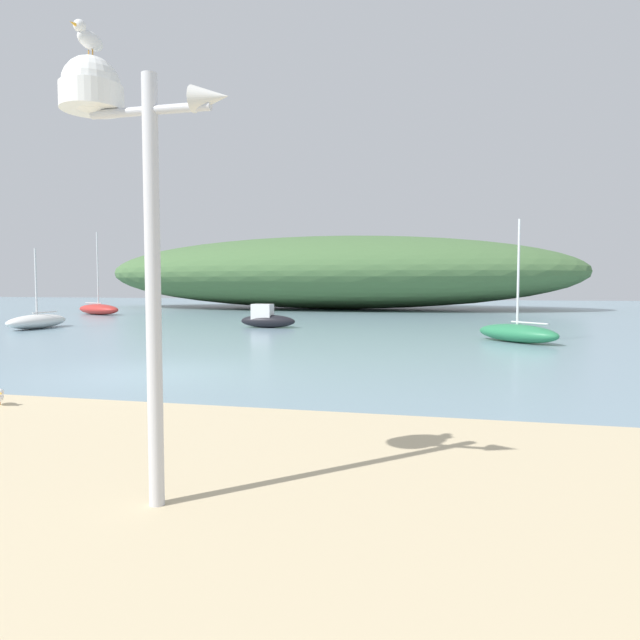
{
  "coord_description": "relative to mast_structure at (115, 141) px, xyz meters",
  "views": [
    {
      "loc": [
        6.33,
        -11.03,
        1.95
      ],
      "look_at": [
        2.91,
        3.51,
        0.99
      ],
      "focal_mm": 32.05,
      "sensor_mm": 36.0,
      "label": 1
    }
  ],
  "objects": [
    {
      "name": "ground_plane",
      "position": [
        -3.77,
        7.04,
        -3.04
      ],
      "size": [
        120.0,
        120.0,
        0.0
      ],
      "primitive_type": "plane",
      "color": "#7A99A8"
    },
    {
      "name": "mast_structure",
      "position": [
        0.0,
        0.0,
        0.0
      ],
      "size": [
        1.37,
        0.48,
        3.5
      ],
      "color": "silver",
      "rests_on": "beach_sand"
    },
    {
      "name": "sailboat_near_shore",
      "position": [
        -15.13,
        17.31,
        -2.73
      ],
      "size": [
        1.4,
        3.6,
        3.47
      ],
      "color": "white",
      "rests_on": "ground"
    },
    {
      "name": "sailboat_east_reach",
      "position": [
        -19.31,
        27.82,
        -2.69
      ],
      "size": [
        4.1,
        2.76,
        5.17
      ],
      "color": "#B72D28",
      "rests_on": "ground"
    },
    {
      "name": "seagull_on_radar",
      "position": [
        -0.2,
        -0.02,
        0.79
      ],
      "size": [
        0.15,
        0.33,
        0.23
      ],
      "color": "orange",
      "rests_on": "mast_structure"
    },
    {
      "name": "motorboat_mid_channel",
      "position": [
        -5.53,
        20.0,
        -2.65
      ],
      "size": [
        2.53,
        0.85,
        1.05
      ],
      "color": "black",
      "rests_on": "ground"
    },
    {
      "name": "distant_hill",
      "position": [
        -6.73,
        40.13,
        -0.22
      ],
      "size": [
        37.69,
        14.69,
        5.64
      ],
      "primitive_type": "ellipsoid",
      "color": "#476B3D",
      "rests_on": "ground"
    },
    {
      "name": "sailboat_centre_water",
      "position": [
        4.61,
        15.9,
        -2.72
      ],
      "size": [
        2.92,
        2.95,
        4.07
      ],
      "color": "#287A4C",
      "rests_on": "ground"
    }
  ]
}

